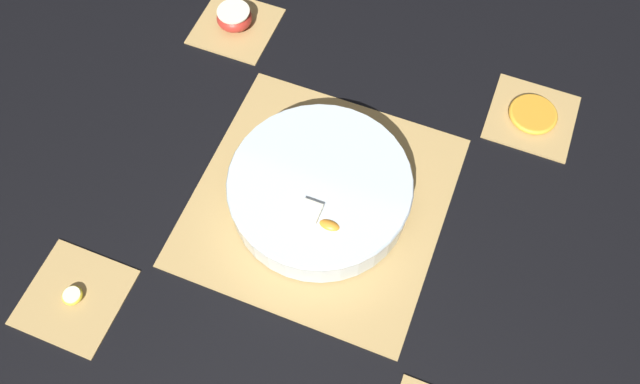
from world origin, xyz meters
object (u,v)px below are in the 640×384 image
(fruit_salad_bowl, at_px, (321,189))
(apple_half, at_px, (234,17))
(banana_coin_single, at_px, (72,295))
(orange_slice_whole, at_px, (533,114))

(fruit_salad_bowl, xyz_separation_m, apple_half, (0.29, -0.30, -0.02))
(apple_half, bearing_deg, banana_coin_single, 90.00)
(apple_half, distance_m, orange_slice_whole, 0.59)
(fruit_salad_bowl, relative_size, apple_half, 4.37)
(apple_half, xyz_separation_m, banana_coin_single, (-0.00, 0.59, -0.02))
(fruit_salad_bowl, height_order, banana_coin_single, fruit_salad_bowl)
(fruit_salad_bowl, height_order, orange_slice_whole, fruit_salad_bowl)
(apple_half, relative_size, banana_coin_single, 2.13)
(apple_half, bearing_deg, orange_slice_whole, 180.00)
(orange_slice_whole, xyz_separation_m, banana_coin_single, (0.59, 0.59, -0.00))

